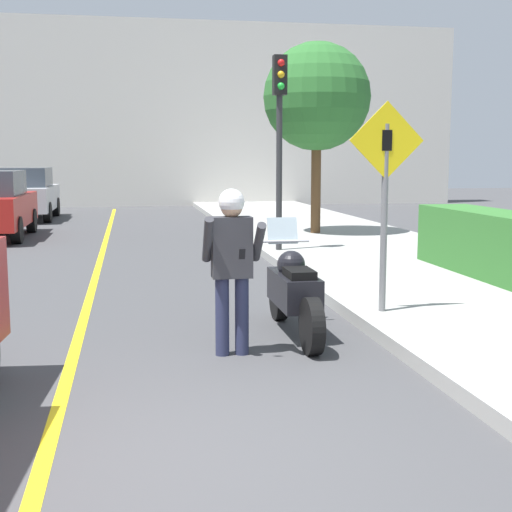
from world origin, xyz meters
The scene contains 10 objects.
ground_plane centered at (0.00, 0.00, 0.00)m, with size 80.00×80.00×0.00m, color #424244.
sidewalk_curb centered at (4.80, 4.00, 0.08)m, with size 4.40×44.00×0.15m.
road_center_line centered at (-0.60, 6.00, 0.00)m, with size 0.12×36.00×0.01m.
building_backdrop centered at (0.00, 26.00, 3.79)m, with size 28.00×1.20×7.58m.
motorcycle centered at (1.79, 3.20, 0.49)m, with size 0.62×2.20×1.28m.
person_biker centered at (0.99, 2.51, 1.03)m, with size 0.59×0.46×1.68m.
crossing_sign centered at (2.97, 3.56, 1.65)m, with size 0.91×0.08×2.48m.
traffic_light centered at (2.94, 9.45, 2.80)m, with size 0.26×0.30×3.81m.
street_tree centered at (4.51, 12.54, 3.44)m, with size 2.59×2.59×4.60m.
parked_car_silver centered at (-3.34, 19.59, 0.86)m, with size 1.88×4.20×1.68m.
Camera 1 is at (-0.00, -4.46, 1.98)m, focal length 50.00 mm.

